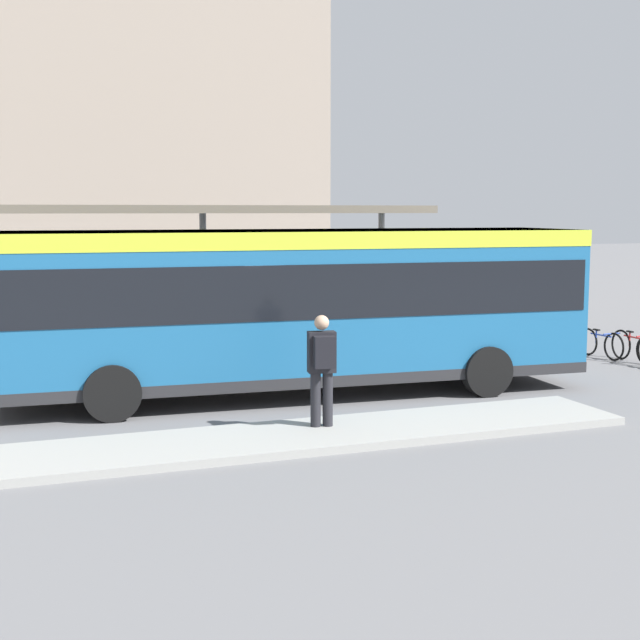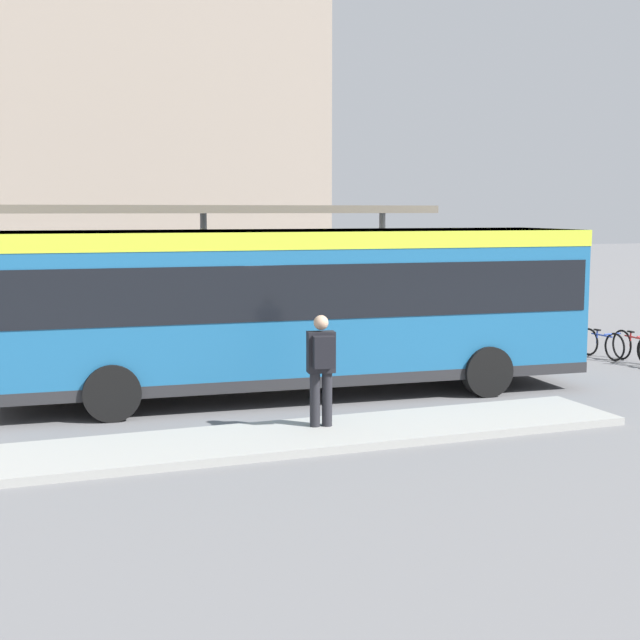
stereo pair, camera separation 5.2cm
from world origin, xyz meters
name	(u,v)px [view 1 (the left image)]	position (x,y,z in m)	size (l,w,h in m)	color
ground_plane	(293,394)	(0.00, 0.00, 0.00)	(120.00, 120.00, 0.00)	slate
curb_island	(255,441)	(-1.70, -3.26, 0.06)	(11.78, 1.80, 0.12)	#9E9E99
city_bus	(293,299)	(0.01, 0.00, 1.79)	(11.04, 3.30, 3.05)	#1E6093
pedestrian_waiting	(322,363)	(-0.56, -3.02, 1.10)	(0.45, 0.49, 1.72)	#232328
bicycle_red	(634,347)	(8.34, 0.58, 0.35)	(0.48, 1.63, 0.70)	black
bicycle_blue	(601,344)	(8.05, 1.38, 0.33)	(0.48, 1.53, 0.66)	black
station_shelter	(203,213)	(-0.45, 5.18, 3.36)	(10.85, 2.92, 3.53)	#706656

